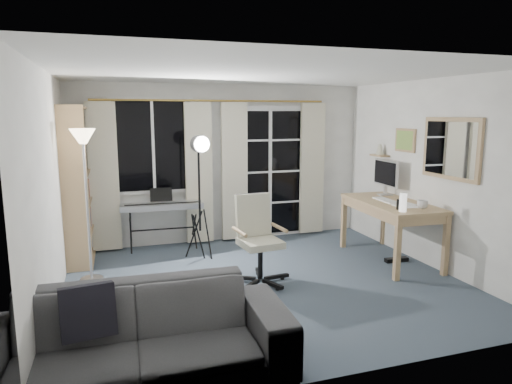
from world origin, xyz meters
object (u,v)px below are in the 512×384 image
keyboard_piano (162,207)px  mug (423,203)px  bookshelf (74,189)px  desk (391,209)px  sofa (135,322)px  studio_light (200,158)px  torchiere_lamp (84,160)px  office_chair (256,231)px  monitor (386,174)px

keyboard_piano → mug: size_ratio=8.90×
bookshelf → desk: size_ratio=1.34×
keyboard_piano → mug: mug is taller
sofa → mug: bearing=22.7°
keyboard_piano → sofa: keyboard_piano is taller
keyboard_piano → studio_light: (0.45, -0.58, 0.74)m
torchiere_lamp → studio_light: size_ratio=1.05×
office_chair → sofa: (-1.49, -1.69, -0.15)m
torchiere_lamp → mug: size_ratio=13.59×
monitor → mug: 0.98m
studio_light → desk: 2.63m
keyboard_piano → studio_light: 1.04m
office_chair → bookshelf: bearing=140.3°
keyboard_piano → desk: keyboard_piano is taller
office_chair → sofa: size_ratio=0.44×
keyboard_piano → mug: 3.53m
keyboard_piano → office_chair: (0.92, -1.55, -0.03)m
studio_light → keyboard_piano: bearing=115.9°
torchiere_lamp → monitor: size_ratio=3.09×
monitor → sofa: bearing=-145.0°
mug → desk: bearing=101.3°
office_chair → keyboard_piano: bearing=115.1°
keyboard_piano → desk: size_ratio=0.76×
torchiere_lamp → office_chair: torchiere_lamp is taller
torchiere_lamp → sofa: 2.51m
bookshelf → monitor: bearing=-9.8°
sofa → monitor: bearing=34.2°
bookshelf → sofa: size_ratio=0.89×
bookshelf → desk: bookshelf is taller
studio_light → desk: (2.41, -0.83, -0.67)m
desk → mug: 0.54m
bookshelf → office_chair: bearing=-33.2°
monitor → desk: bearing=-110.8°
office_chair → desk: (1.94, 0.15, 0.10)m
desk → monitor: monitor is taller
studio_light → office_chair: studio_light is taller
torchiere_lamp → office_chair: size_ratio=1.75×
bookshelf → office_chair: size_ratio=2.01×
keyboard_piano → sofa: bearing=-97.4°
bookshelf → torchiere_lamp: bookshelf is taller
mug → monitor: bearing=84.2°
torchiere_lamp → office_chair: 2.14m
studio_light → monitor: (2.60, -0.37, -0.27)m
desk → mug: bearing=-75.9°
mug → keyboard_piano: bearing=147.3°
monitor → mug: bearing=-93.0°
torchiere_lamp → desk: 3.92m
monitor → sofa: size_ratio=0.25×
bookshelf → sofa: 3.19m
torchiere_lamp → monitor: torchiere_lamp is taller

